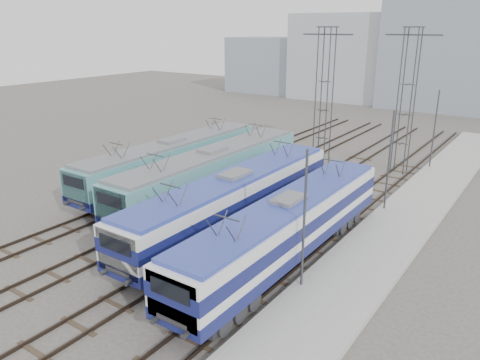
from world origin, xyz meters
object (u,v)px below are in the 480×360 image
object	(u,v)px
locomotive_center_right	(233,199)
catenary_tower_west	(324,91)
locomotive_center_left	(211,172)
mast_front	(304,223)
mast_mid	(389,163)
catenary_tower_east	(407,95)
locomotive_far_left	(171,160)
locomotive_far_right	(286,226)
mast_rear	(434,131)

from	to	relation	value
locomotive_center_right	catenary_tower_west	distance (m)	17.45
locomotive_center_left	locomotive_center_right	world-z (taller)	locomotive_center_left
mast_front	mast_mid	size ratio (longest dim) A/B	1.00
catenary_tower_east	mast_front	bearing A→B (deg)	-84.55
locomotive_center_right	mast_front	size ratio (longest dim) A/B	2.61
mast_front	locomotive_far_left	bearing A→B (deg)	153.87
locomotive_far_left	locomotive_center_left	xyz separation A→B (m)	(4.50, -0.74, 0.05)
locomotive_far_left	mast_front	distance (m)	17.14
locomotive_center_left	locomotive_far_left	bearing A→B (deg)	170.68
locomotive_far_right	catenary_tower_east	bearing A→B (deg)	90.70
mast_front	locomotive_center_left	bearing A→B (deg)	147.95
catenary_tower_east	catenary_tower_west	bearing A→B (deg)	-162.90
catenary_tower_west	locomotive_far_left	bearing A→B (deg)	-118.43
locomotive_center_left	mast_front	size ratio (longest dim) A/B	2.64
locomotive_center_right	mast_front	world-z (taller)	mast_front
locomotive_center_left	catenary_tower_east	distance (m)	18.08
locomotive_far_right	catenary_tower_west	world-z (taller)	catenary_tower_west
locomotive_far_left	locomotive_far_right	xyz separation A→B (m)	(13.50, -5.85, 0.02)
mast_front	mast_rear	distance (m)	24.00
locomotive_center_right	locomotive_far_right	bearing A→B (deg)	-19.19
mast_mid	mast_front	bearing A→B (deg)	-90.00
locomotive_center_left	catenary_tower_west	world-z (taller)	catenary_tower_west
catenary_tower_west	catenary_tower_east	distance (m)	6.80
locomotive_center_left	catenary_tower_west	size ratio (longest dim) A/B	1.54
locomotive_far_left	locomotive_center_left	size ratio (longest dim) A/B	0.98
locomotive_center_right	catenary_tower_west	xyz separation A→B (m)	(-2.25, 16.75, 4.31)
mast_front	mast_mid	world-z (taller)	same
locomotive_far_right	catenary_tower_west	xyz separation A→B (m)	(-6.75, 18.32, 4.38)
locomotive_center_left	mast_rear	size ratio (longest dim) A/B	2.64
catenary_tower_west	catenary_tower_east	size ratio (longest dim) A/B	1.00
locomotive_center_left	catenary_tower_west	xyz separation A→B (m)	(2.25, 13.21, 4.35)
mast_mid	locomotive_far_left	bearing A→B (deg)	-163.77
catenary_tower_east	mast_front	xyz separation A→B (m)	(2.10, -22.00, -3.14)
locomotive_far_right	mast_rear	xyz separation A→B (m)	(1.85, 22.32, 1.24)
mast_front	mast_mid	xyz separation A→B (m)	(0.00, 12.00, 0.00)
locomotive_center_right	mast_mid	bearing A→B (deg)	54.04
locomotive_center_left	locomotive_far_right	bearing A→B (deg)	-29.60
locomotive_far_left	catenary_tower_west	xyz separation A→B (m)	(6.75, 12.47, 4.40)
locomotive_center_left	locomotive_center_right	size ratio (longest dim) A/B	1.01
mast_mid	locomotive_center_right	bearing A→B (deg)	-125.96
mast_front	mast_mid	bearing A→B (deg)	90.00
catenary_tower_west	mast_rear	distance (m)	9.99
locomotive_center_left	mast_rear	xyz separation A→B (m)	(10.85, 17.21, 1.20)
locomotive_far_left	mast_rear	world-z (taller)	mast_rear
catenary_tower_east	mast_mid	size ratio (longest dim) A/B	1.71
locomotive_far_right	locomotive_center_left	bearing A→B (deg)	150.40
locomotive_far_left	catenary_tower_east	world-z (taller)	catenary_tower_east
catenary_tower_east	mast_front	world-z (taller)	catenary_tower_east
mast_mid	catenary_tower_west	bearing A→B (deg)	137.07
locomotive_far_right	catenary_tower_west	distance (m)	20.01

